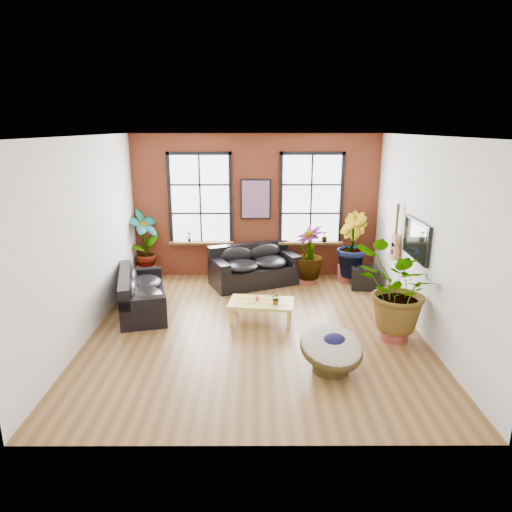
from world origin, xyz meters
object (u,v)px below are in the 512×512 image
at_px(coffee_table, 261,304).
at_px(sofa_back, 254,267).
at_px(papasan_chair, 331,348).
at_px(sofa_left, 140,293).

bearing_deg(coffee_table, sofa_back, 101.51).
relative_size(sofa_back, papasan_chair, 1.76).
relative_size(sofa_left, coffee_table, 1.68).
xyz_separation_m(sofa_back, coffee_table, (0.16, -2.20, -0.07)).
xyz_separation_m(sofa_back, papasan_chair, (1.20, -4.09, -0.04)).
xyz_separation_m(sofa_left, coffee_table, (2.47, -0.52, -0.02)).
height_order(sofa_back, coffee_table, sofa_back).
height_order(coffee_table, papasan_chair, papasan_chair).
xyz_separation_m(sofa_left, papasan_chair, (3.52, -2.42, 0.01)).
bearing_deg(sofa_back, papasan_chair, -97.09).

